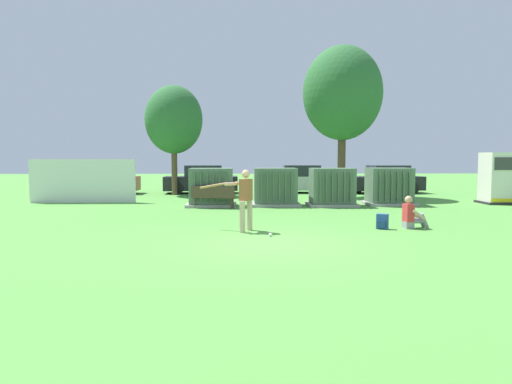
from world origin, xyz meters
The scene contains 18 objects.
ground_plane centered at (0.00, 0.00, 0.00)m, with size 96.00×96.00×0.00m, color #51933D.
fence_panel centered at (-7.96, 10.50, 1.00)m, with size 4.80×0.12×2.00m, color white.
transformer_west centered at (-1.96, 8.83, 0.79)m, with size 2.10×1.70×1.62m.
transformer_mid_west centered at (0.78, 8.96, 0.79)m, with size 2.10×1.70×1.62m.
transformer_mid_east centered at (3.21, 8.75, 0.79)m, with size 2.10×1.70×1.62m.
transformer_east centered at (5.79, 9.10, 0.79)m, with size 2.10×1.70×1.62m.
generator_enclosure centered at (10.95, 9.49, 1.14)m, with size 1.60×1.40×2.30m.
park_bench centered at (-1.82, 7.92, 0.54)m, with size 1.84×0.75×0.92m.
batter centered at (-0.60, 2.02, 0.98)m, with size 1.54×0.97×1.74m.
sports_ball centered at (0.08, 1.15, 0.04)m, with size 0.09×0.09×0.09m, color white.
seated_spectator centered at (4.32, 2.42, 0.38)m, with size 0.74×0.57×0.96m.
backpack centered at (3.42, 2.30, 0.21)m, with size 0.38×0.36×0.44m.
tree_left centered at (-4.39, 14.87, 4.14)m, with size 3.15×3.15×6.03m.
tree_center_left centered at (4.58, 13.22, 5.39)m, with size 4.11×4.11×7.85m.
parked_car_leftmost centered at (-8.69, 15.76, 0.75)m, with size 4.22×1.95×1.62m.
parked_car_left_of_center centered at (-2.98, 16.00, 0.75)m, with size 4.27×2.06×1.62m.
parked_car_right_of_center centered at (2.75, 16.25, 0.75)m, with size 4.23×1.98×1.62m.
parked_car_rightmost centered at (7.77, 15.78, 0.75)m, with size 4.36×2.25×1.62m.
Camera 1 is at (-0.68, -10.92, 2.08)m, focal length 32.47 mm.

